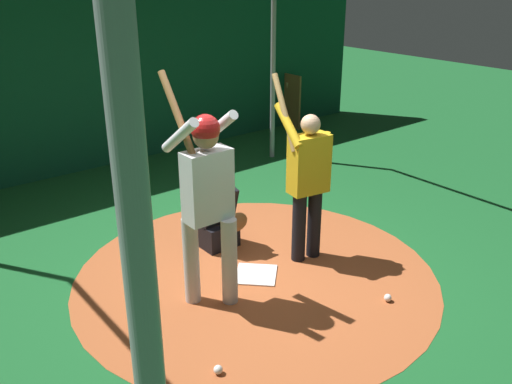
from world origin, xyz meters
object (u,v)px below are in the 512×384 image
object	(u,v)px
visitor	(308,178)
baseball_1	(150,267)
bat_rack	(291,102)
baseball_0	(388,298)
home_plate	(256,274)
catcher	(218,217)
baseball_2	(218,370)
batter	(207,192)

from	to	relation	value
visitor	baseball_1	size ratio (longest dim) A/B	27.12
bat_rack	baseball_0	bearing A→B (deg)	-33.40
home_plate	baseball_1	xyz separation A→B (m)	(-0.77, -0.82, 0.03)
home_plate	bat_rack	world-z (taller)	bat_rack
home_plate	catcher	size ratio (longest dim) A/B	0.45
home_plate	baseball_2	xyz separation A→B (m)	(0.98, -1.17, 0.03)
batter	baseball_1	size ratio (longest dim) A/B	29.47
visitor	bat_rack	world-z (taller)	visitor
catcher	baseball_0	size ratio (longest dim) A/B	12.73
visitor	bat_rack	bearing A→B (deg)	149.20
batter	visitor	distance (m)	1.32
batter	baseball_1	xyz separation A→B (m)	(-0.85, -0.19, -1.09)
home_plate	bat_rack	xyz separation A→B (m)	(-4.04, 4.13, 0.48)
baseball_1	baseball_2	size ratio (longest dim) A/B	1.00
bat_rack	baseball_2	xyz separation A→B (m)	(5.02, -5.30, -0.45)
catcher	visitor	xyz separation A→B (m)	(0.81, 0.59, 0.58)
catcher	bat_rack	size ratio (longest dim) A/B	0.90
batter	catcher	bearing A→B (deg)	140.61
catcher	baseball_0	distance (m)	2.07
catcher	bat_rack	xyz separation A→B (m)	(-3.26, 4.05, 0.13)
home_plate	catcher	bearing A→B (deg)	174.46
batter	baseball_0	size ratio (longest dim) A/B	29.47
baseball_1	batter	bearing A→B (deg)	12.51
baseball_0	baseball_1	bearing A→B (deg)	-142.18
home_plate	baseball_1	bearing A→B (deg)	-133.24
batter	catcher	world-z (taller)	batter
baseball_2	bat_rack	bearing A→B (deg)	133.41
visitor	baseball_2	bearing A→B (deg)	-53.33
catcher	visitor	world-z (taller)	visitor
baseball_2	baseball_1	bearing A→B (deg)	168.60
catcher	baseball_1	distance (m)	0.95
visitor	baseball_1	distance (m)	1.92
catcher	baseball_2	distance (m)	2.18
catcher	baseball_0	bearing A→B (deg)	17.49
catcher	baseball_2	size ratio (longest dim) A/B	12.73
baseball_1	baseball_2	world-z (taller)	same
batter	visitor	world-z (taller)	batter
visitor	baseball_2	distance (m)	2.26
visitor	baseball_2	world-z (taller)	visitor
batter	bat_rack	bearing A→B (deg)	130.88
baseball_2	batter	bearing A→B (deg)	148.79
baseball_0	baseball_2	xyz separation A→B (m)	(-0.20, -1.86, 0.00)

